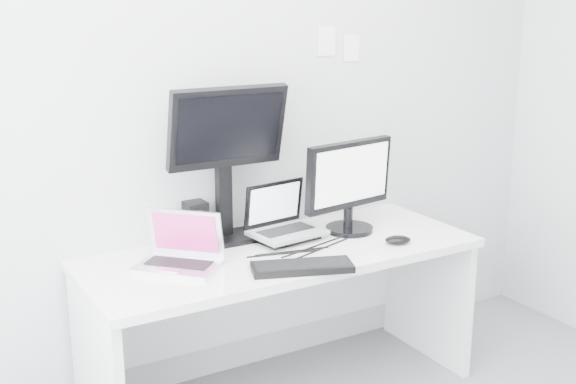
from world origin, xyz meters
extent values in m
plane|color=#B8BBBE|center=(0.00, 1.60, 1.35)|extent=(3.60, 0.00, 3.60)
cube|color=white|center=(0.00, 1.25, 0.36)|extent=(1.80, 0.70, 0.73)
cube|color=silver|center=(-0.50, 1.26, 0.85)|extent=(0.41, 0.41, 0.25)
cube|color=black|center=(-0.29, 1.53, 0.83)|extent=(0.10, 0.10, 0.20)
cube|color=#A4A6AB|center=(0.09, 1.35, 0.87)|extent=(0.35, 0.29, 0.27)
cube|color=black|center=(-0.16, 1.48, 1.10)|extent=(0.55, 0.21, 0.75)
cube|color=black|center=(0.41, 1.32, 0.96)|extent=(0.53, 0.30, 0.46)
cube|color=black|center=(-0.06, 0.98, 0.74)|extent=(0.45, 0.28, 0.03)
ellipsoid|color=black|center=(0.50, 1.05, 0.75)|extent=(0.14, 0.12, 0.04)
cube|color=white|center=(0.45, 1.59, 1.62)|extent=(0.10, 0.00, 0.14)
cube|color=white|center=(0.60, 1.59, 1.58)|extent=(0.09, 0.00, 0.13)
camera|label=1|loc=(-1.57, -1.50, 1.85)|focal=46.43mm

